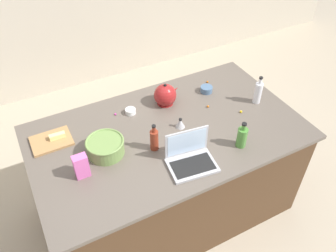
{
  "coord_description": "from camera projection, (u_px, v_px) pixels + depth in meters",
  "views": [
    {
      "loc": [
        -0.86,
        -1.64,
        2.59
      ],
      "look_at": [
        0.0,
        0.0,
        0.95
      ],
      "focal_mm": 36.64,
      "sensor_mm": 36.0,
      "label": 1
    }
  ],
  "objects": [
    {
      "name": "ramekin_small",
      "position": [
        131.0,
        111.0,
        2.65
      ],
      "size": [
        0.08,
        0.08,
        0.04
      ],
      "primitive_type": "cylinder",
      "color": "white",
      "rests_on": "island_counter"
    },
    {
      "name": "laptop",
      "position": [
        190.0,
        158.0,
        2.25
      ],
      "size": [
        0.34,
        0.27,
        0.22
      ],
      "color": "#B7B7BC",
      "rests_on": "island_counter"
    },
    {
      "name": "cutting_board",
      "position": [
        51.0,
        141.0,
        2.42
      ],
      "size": [
        0.28,
        0.21,
        0.02
      ],
      "primitive_type": "cube",
      "color": "#AD7F4C",
      "rests_on": "island_counter"
    },
    {
      "name": "candy_1",
      "position": [
        241.0,
        112.0,
        2.66
      ],
      "size": [
        0.02,
        0.02,
        0.02
      ],
      "primitive_type": "sphere",
      "color": "yellow",
      "rests_on": "island_counter"
    },
    {
      "name": "bottle_soy",
      "position": [
        154.0,
        140.0,
        2.32
      ],
      "size": [
        0.06,
        0.06,
        0.21
      ],
      "color": "maroon",
      "rests_on": "island_counter"
    },
    {
      "name": "kettle",
      "position": [
        165.0,
        95.0,
        2.71
      ],
      "size": [
        0.21,
        0.18,
        0.2
      ],
      "color": "maroon",
      "rests_on": "island_counter"
    },
    {
      "name": "butter_stick_left",
      "position": [
        57.0,
        136.0,
        2.42
      ],
      "size": [
        0.11,
        0.04,
        0.04
      ],
      "primitive_type": "cube",
      "rotation": [
        0.0,
        0.0,
        -0.05
      ],
      "color": "#F4E58C",
      "rests_on": "cutting_board"
    },
    {
      "name": "mixing_bowl_large",
      "position": [
        105.0,
        147.0,
        2.3
      ],
      "size": [
        0.26,
        0.26,
        0.11
      ],
      "color": "#72934C",
      "rests_on": "island_counter"
    },
    {
      "name": "island_counter",
      "position": [
        168.0,
        171.0,
        2.81
      ],
      "size": [
        1.99,
        1.16,
        0.9
      ],
      "color": "#4C331E",
      "rests_on": "ground"
    },
    {
      "name": "ramekin_medium",
      "position": [
        206.0,
        89.0,
        2.86
      ],
      "size": [
        0.1,
        0.1,
        0.05
      ],
      "primitive_type": "cylinder",
      "color": "slate",
      "rests_on": "island_counter"
    },
    {
      "name": "ground_plane",
      "position": [
        168.0,
        204.0,
        3.11
      ],
      "size": [
        12.0,
        12.0,
        0.0
      ],
      "primitive_type": "plane",
      "color": "#B7A88E"
    },
    {
      "name": "candy_0",
      "position": [
        207.0,
        82.0,
        2.97
      ],
      "size": [
        0.02,
        0.02,
        0.02
      ],
      "primitive_type": "sphere",
      "color": "orange",
      "rests_on": "island_counter"
    },
    {
      "name": "bottle_vinegar",
      "position": [
        258.0,
        92.0,
        2.71
      ],
      "size": [
        0.06,
        0.06,
        0.24
      ],
      "color": "white",
      "rests_on": "island_counter"
    },
    {
      "name": "candy_bag",
      "position": [
        81.0,
        166.0,
        2.14
      ],
      "size": [
        0.09,
        0.06,
        0.17
      ],
      "primitive_type": "cube",
      "color": "pink",
      "rests_on": "island_counter"
    },
    {
      "name": "candy_3",
      "position": [
        208.0,
        106.0,
        2.71
      ],
      "size": [
        0.02,
        0.02,
        0.02
      ],
      "primitive_type": "sphere",
      "color": "orange",
      "rests_on": "island_counter"
    },
    {
      "name": "bottle_olive",
      "position": [
        242.0,
        137.0,
        2.35
      ],
      "size": [
        0.07,
        0.07,
        0.2
      ],
      "color": "#4C8C38",
      "rests_on": "island_counter"
    },
    {
      "name": "candy_2",
      "position": [
        115.0,
        114.0,
        2.64
      ],
      "size": [
        0.02,
        0.02,
        0.02
      ],
      "primitive_type": "sphere",
      "color": "#CC3399",
      "rests_on": "island_counter"
    },
    {
      "name": "kitchen_timer",
      "position": [
        180.0,
        123.0,
        2.52
      ],
      "size": [
        0.07,
        0.07,
        0.08
      ],
      "color": "#B2B2B7",
      "rests_on": "island_counter"
    }
  ]
}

